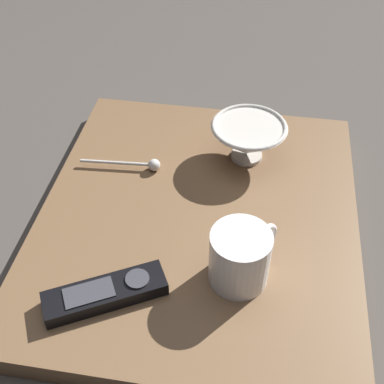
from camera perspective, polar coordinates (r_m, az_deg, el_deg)
ground_plane at (r=0.87m, az=0.69°, el=-4.26°), size 6.00×6.00×0.00m
table at (r=0.86m, az=0.70°, el=-3.34°), size 0.53×0.61×0.04m
cereal_bowl at (r=0.92m, az=6.40°, el=5.98°), size 0.14×0.14×0.07m
coffee_mug at (r=0.72m, az=5.53°, el=-7.36°), size 0.10×0.11×0.09m
teaspoon at (r=0.92m, az=-5.62°, el=3.15°), size 0.15×0.02×0.02m
tv_remote_near at (r=0.74m, az=-9.82°, el=-11.27°), size 0.18×0.13×0.03m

